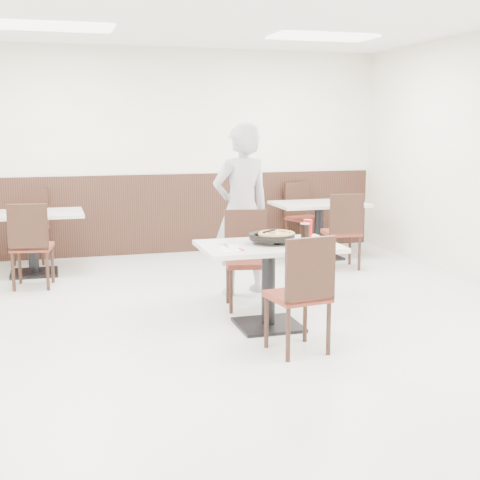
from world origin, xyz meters
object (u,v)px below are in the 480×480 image
object	(u,v)px
chair_far	(248,260)
cola_glass	(305,231)
main_table	(268,286)
pizza_pan	(272,239)
bg_chair_right_near	(341,231)
bg_chair_right_far	(304,217)
bg_chair_left_far	(30,227)
red_cup	(308,228)
bg_table_right	(319,230)
pizza	(277,236)
diner_person	(242,210)
side_plate	(229,248)
chair_near	(297,293)
bg_table_left	(33,243)
bg_chair_left_near	(32,245)

from	to	relation	value
chair_far	cola_glass	world-z (taller)	chair_far
main_table	pizza_pan	world-z (taller)	pizza_pan
cola_glass	bg_chair_right_near	distance (m)	2.27
main_table	bg_chair_right_far	bearing A→B (deg)	63.87
chair_far	bg_chair_right_near	xyz separation A→B (m)	(1.65, 1.44, 0.00)
chair_far	bg_chair_left_far	bearing A→B (deg)	-43.59
red_cup	bg_table_right	distance (m)	2.78
bg_chair_left_far	bg_chair_right_far	xyz separation A→B (m)	(3.75, -0.09, 0.00)
bg_chair_left_far	bg_table_right	bearing A→B (deg)	-179.94
pizza	chair_far	bearing A→B (deg)	98.14
diner_person	bg_chair_right_far	distance (m)	2.71
side_plate	bg_chair_left_far	bearing A→B (deg)	115.29
bg_chair_right_far	side_plate	bearing A→B (deg)	44.29
pizza_pan	bg_chair_right_near	xyz separation A→B (m)	(1.61, 2.06, -0.32)
chair_near	bg_table_left	xyz separation A→B (m)	(-2.06, 3.46, -0.10)
bg_table_right	chair_far	bearing A→B (deg)	-127.58
diner_person	bg_chair_right_far	world-z (taller)	diner_person
bg_table_left	bg_chair_right_near	bearing A→B (deg)	-10.60
pizza	bg_table_left	bearing A→B (deg)	128.01
bg_chair_right_near	diner_person	bearing A→B (deg)	-144.12
chair_far	pizza_pan	size ratio (longest dim) A/B	2.39
main_table	bg_chair_right_far	world-z (taller)	bg_chair_right_far
bg_table_left	bg_chair_left_far	xyz separation A→B (m)	(-0.04, 0.70, 0.10)
bg_chair_right_near	bg_table_right	bearing A→B (deg)	98.10
main_table	side_plate	distance (m)	0.56
cola_glass	diner_person	xyz separation A→B (m)	(-0.32, 1.01, 0.08)
cola_glass	pizza	bearing A→B (deg)	-153.83
diner_person	bg_chair_left_far	size ratio (longest dim) A/B	1.89
chair_far	bg_chair_left_near	xyz separation A→B (m)	(-2.04, 1.46, 0.00)
chair_near	bg_chair_left_near	size ratio (longest dim) A/B	1.00
bg_chair_left_far	bg_chair_left_near	bearing A→B (deg)	102.96
bg_chair_left_near	bg_chair_right_near	distance (m)	3.69
side_plate	bg_chair_left_near	xyz separation A→B (m)	(-1.65, 2.22, -0.28)
bg_table_right	bg_chair_right_near	bearing A→B (deg)	-88.42
main_table	bg_table_right	world-z (taller)	same
pizza_pan	bg_table_right	size ratio (longest dim) A/B	0.33
main_table	bg_table_right	size ratio (longest dim) A/B	1.00
bg_chair_left_far	bg_table_right	distance (m)	3.79
bg_chair_left_near	main_table	bearing A→B (deg)	-37.20
chair_far	pizza_pan	world-z (taller)	chair_far
pizza	chair_near	bearing A→B (deg)	-95.82
cola_glass	bg_chair_left_far	world-z (taller)	bg_chair_left_far
pizza	bg_chair_left_far	bearing A→B (deg)	122.37
pizza_pan	diner_person	bearing A→B (deg)	86.83
red_cup	bg_table_right	xyz separation A→B (m)	(1.16, 2.48, -0.45)
pizza_pan	red_cup	bearing A→B (deg)	29.81
chair_near	chair_far	size ratio (longest dim) A/B	1.00
red_cup	bg_table_left	xyz separation A→B (m)	(-2.52, 2.50, -0.45)
diner_person	bg_chair_right_near	bearing A→B (deg)	-163.52
red_cup	bg_chair_left_near	world-z (taller)	bg_chair_left_near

